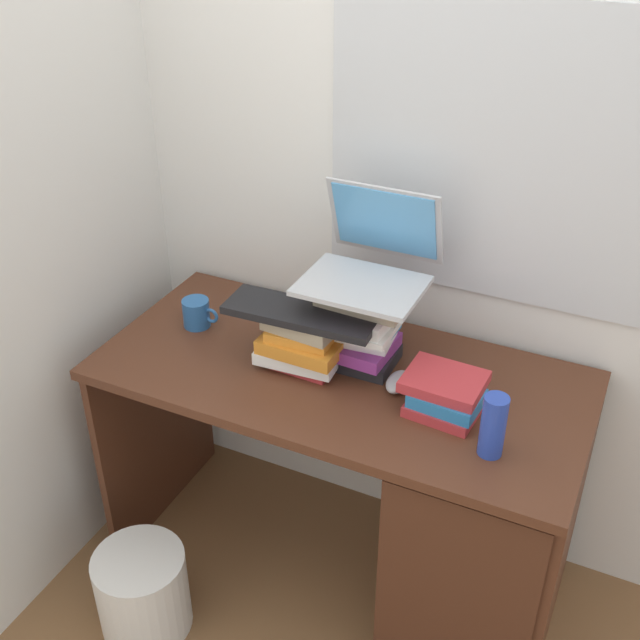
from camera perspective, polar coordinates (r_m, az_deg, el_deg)
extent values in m
plane|color=brown|center=(2.72, 1.23, -17.21)|extent=(6.00, 6.00, 0.00)
cube|color=white|center=(2.25, 5.54, 12.13)|extent=(6.00, 0.05, 2.60)
cube|color=silver|center=(2.14, 12.22, 11.37)|extent=(0.90, 0.01, 0.80)
cube|color=silver|center=(2.37, -17.37, 11.85)|extent=(0.05, 6.00, 2.60)
cube|color=#4C2819|center=(2.20, 1.46, -4.05)|extent=(1.36, 0.64, 0.03)
cube|color=#4C2819|center=(2.72, -11.68, -7.09)|extent=(0.02, 0.59, 0.75)
cube|color=#4C2819|center=(2.34, 16.97, -15.78)|extent=(0.02, 0.59, 0.75)
cube|color=#442416|center=(2.34, 11.48, -14.98)|extent=(0.41, 0.54, 0.71)
cube|color=black|center=(2.22, 2.95, -2.59)|extent=(0.20, 0.16, 0.04)
cube|color=#8C338C|center=(2.19, 2.90, -1.82)|extent=(0.19, 0.18, 0.04)
cube|color=white|center=(2.18, 2.62, -1.01)|extent=(0.21, 0.14, 0.03)
cube|color=#2672B2|center=(2.18, 2.81, -0.40)|extent=(0.21, 0.13, 0.02)
cube|color=white|center=(2.15, 2.80, -0.22)|extent=(0.21, 0.19, 0.02)
cube|color=white|center=(2.14, 3.11, 0.48)|extent=(0.18, 0.19, 0.04)
cube|color=gray|center=(2.13, 3.16, 1.53)|extent=(0.24, 0.14, 0.04)
cube|color=#8C338C|center=(2.11, 3.14, 2.11)|extent=(0.23, 0.19, 0.02)
cube|color=#B22D33|center=(2.21, -1.00, -3.08)|extent=(0.17, 0.13, 0.02)
cube|color=white|center=(2.19, -1.55, -2.61)|extent=(0.23, 0.14, 0.04)
cube|color=orange|center=(2.18, -1.13, -1.62)|extent=(0.23, 0.17, 0.04)
cube|color=orange|center=(2.16, -1.18, -0.82)|extent=(0.19, 0.16, 0.03)
cube|color=gray|center=(2.14, -1.25, -0.17)|extent=(0.21, 0.14, 0.04)
cube|color=#B22D33|center=(2.06, 8.92, -6.22)|extent=(0.19, 0.16, 0.03)
cube|color=#2672B2|center=(2.04, 9.13, -5.59)|extent=(0.18, 0.15, 0.04)
cube|color=#B22D33|center=(2.04, 8.95, -4.40)|extent=(0.21, 0.17, 0.03)
cube|color=#B7BABF|center=(2.10, 3.01, 2.49)|extent=(0.32, 0.24, 0.01)
cube|color=#B7BABF|center=(2.18, 4.75, 7.11)|extent=(0.32, 0.08, 0.23)
cube|color=#59A5E5|center=(2.17, 4.68, 7.10)|extent=(0.29, 0.07, 0.20)
cube|color=black|center=(2.12, -1.38, 0.47)|extent=(0.43, 0.16, 0.02)
ellipsoid|color=#A5A8AD|center=(2.13, 5.62, -4.53)|extent=(0.06, 0.10, 0.04)
cylinder|color=#265999|center=(2.40, -8.91, 0.50)|extent=(0.08, 0.08, 0.09)
torus|color=#265999|center=(2.37, -7.86, 0.31)|extent=(0.05, 0.01, 0.05)
cylinder|color=#263FA5|center=(1.92, 12.38, -7.47)|extent=(0.06, 0.06, 0.17)
cylinder|color=silver|center=(2.53, -12.65, -18.57)|extent=(0.27, 0.27, 0.28)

